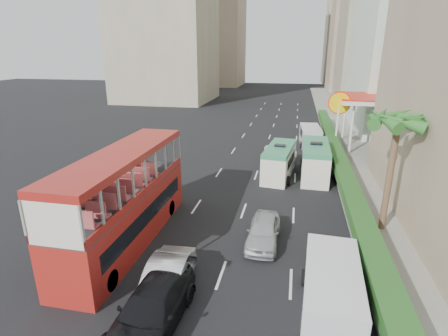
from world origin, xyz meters
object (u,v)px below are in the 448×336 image
(van_asset, at_px, (276,163))
(shell_station, at_px, (368,123))
(panel_van_far, at_px, (310,136))
(car_silver_lane_a, at_px, (166,296))
(minibus_near, at_px, (279,161))
(car_silver_lane_b, at_px, (263,242))
(car_black, at_px, (153,325))
(minibus_far, at_px, (315,161))
(panel_van_near, at_px, (331,292))
(double_decker_bus, at_px, (125,198))
(palm_tree, at_px, (390,176))

(van_asset, xyz_separation_m, shell_station, (8.98, 7.19, 2.75))
(panel_van_far, bearing_deg, car_silver_lane_a, -107.68)
(minibus_near, xyz_separation_m, panel_van_far, (2.79, 10.97, -0.28))
(shell_station, bearing_deg, car_silver_lane_b, -112.00)
(car_silver_lane_a, relative_size, minibus_near, 0.80)
(car_black, xyz_separation_m, van_asset, (3.29, 21.42, 0.00))
(minibus_far, height_order, panel_van_near, minibus_far)
(shell_station, bearing_deg, double_decker_bus, -124.82)
(car_silver_lane_a, distance_m, car_silver_lane_b, 6.34)
(panel_van_far, relative_size, shell_station, 0.62)
(van_asset, xyz_separation_m, panel_van_far, (3.21, 7.34, 1.00))
(panel_van_far, height_order, palm_tree, palm_tree)
(panel_van_far, distance_m, palm_tree, 19.62)
(car_black, bearing_deg, minibus_near, 80.42)
(van_asset, bearing_deg, double_decker_bus, -116.63)
(car_silver_lane_b, relative_size, minibus_far, 0.67)
(car_black, distance_m, minibus_far, 19.49)
(car_silver_lane_a, xyz_separation_m, panel_van_far, (6.61, 27.07, 1.00))
(car_black, height_order, van_asset, car_black)
(minibus_near, bearing_deg, palm_tree, -45.48)
(van_asset, height_order, panel_van_far, panel_van_far)
(car_black, distance_m, van_asset, 21.67)
(car_silver_lane_a, distance_m, van_asset, 20.02)
(minibus_far, bearing_deg, car_silver_lane_a, -111.23)
(car_silver_lane_b, height_order, car_black, car_black)
(car_silver_lane_a, relative_size, van_asset, 0.88)
(shell_station, bearing_deg, minibus_near, -128.33)
(panel_van_near, distance_m, panel_van_far, 26.76)
(minibus_near, xyz_separation_m, minibus_far, (2.86, 0.51, 0.09))
(car_silver_lane_a, distance_m, panel_van_far, 27.88)
(palm_tree, bearing_deg, minibus_near, 127.87)
(car_silver_lane_a, distance_m, car_black, 1.69)
(double_decker_bus, xyz_separation_m, car_silver_lane_b, (7.23, 1.29, -2.53))
(minibus_far, distance_m, palm_tree, 9.58)
(panel_van_far, bearing_deg, shell_station, -5.36)
(car_silver_lane_b, distance_m, van_asset, 14.52)
(car_silver_lane_b, height_order, shell_station, shell_station)
(car_silver_lane_b, bearing_deg, car_silver_lane_a, -123.75)
(car_silver_lane_a, xyz_separation_m, car_black, (0.11, -1.68, 0.00))
(car_silver_lane_a, distance_m, palm_tree, 13.33)
(car_black, distance_m, panel_van_far, 29.50)
(van_asset, bearing_deg, minibus_near, -86.10)
(car_silver_lane_a, bearing_deg, minibus_near, 73.67)
(car_silver_lane_b, bearing_deg, van_asset, 91.69)
(van_asset, height_order, minibus_far, minibus_far)
(double_decker_bus, xyz_separation_m, panel_van_near, (10.32, -3.62, -1.50))
(car_black, xyz_separation_m, minibus_far, (6.57, 18.30, 1.37))
(car_black, height_order, panel_van_far, panel_van_far)
(double_decker_bus, xyz_separation_m, minibus_far, (10.30, 12.69, -1.16))
(car_silver_lane_b, height_order, panel_van_far, panel_van_far)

